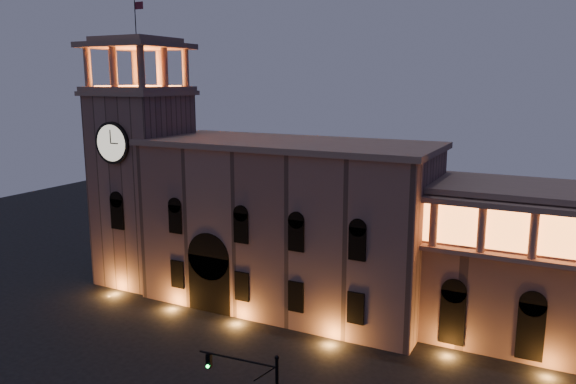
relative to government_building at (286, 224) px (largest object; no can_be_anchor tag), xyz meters
The scene contains 2 objects.
government_building is the anchor object (origin of this frame).
clock_tower 18.82m from the government_building, behind, with size 9.80×9.80×32.40m.
Camera 1 is at (24.06, -29.25, 23.61)m, focal length 35.00 mm.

